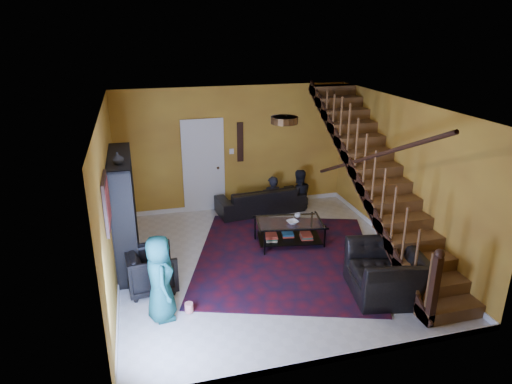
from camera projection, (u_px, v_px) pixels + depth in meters
floor at (267, 261)px, 8.27m from camera, size 5.50×5.50×0.00m
room at (185, 236)px, 9.14m from camera, size 5.50×5.50×5.50m
staircase at (380, 179)px, 8.30m from camera, size 0.95×5.02×3.18m
bookshelf at (125, 213)px, 7.90m from camera, size 0.35×1.80×2.00m
door at (204, 167)px, 10.22m from camera, size 0.82×0.05×2.05m
framed_picture at (107, 203)px, 6.23m from camera, size 0.04×0.74×0.74m
wall_hanging at (240, 142)px, 10.25m from camera, size 0.14×0.03×0.90m
ceiling_fixture at (284, 120)px, 6.60m from camera, size 0.40×0.40×0.10m
rug at (285, 257)px, 8.42m from camera, size 4.13×4.42×0.02m
sofa at (260, 200)px, 10.38m from camera, size 2.04×0.97×0.57m
armchair_left at (152, 270)px, 7.30m from camera, size 0.83×0.81×0.70m
armchair_right at (386, 272)px, 7.15m from camera, size 1.22×1.34×0.77m
person_adult_a at (272, 202)px, 10.54m from camera, size 0.47×0.32×1.25m
person_adult_b at (298, 197)px, 10.67m from camera, size 0.67×0.53×1.36m
person_child at (160, 278)px, 6.48m from camera, size 0.46×0.67×1.31m
coffee_table at (289, 231)px, 8.84m from camera, size 1.36×0.93×0.48m
cup_a at (298, 215)px, 8.93m from camera, size 0.14×0.14×0.09m
cup_b at (297, 216)px, 8.92m from camera, size 0.11×0.11×0.09m
bowl at (292, 222)px, 8.67m from camera, size 0.26×0.26×0.05m
vase at (118, 158)px, 7.06m from camera, size 0.18×0.18×0.19m
popcorn_bucket at (189, 308)px, 6.77m from camera, size 0.16×0.16×0.14m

